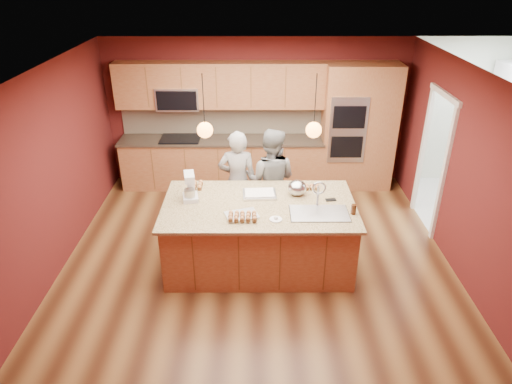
{
  "coord_description": "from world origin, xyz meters",
  "views": [
    {
      "loc": [
        -0.03,
        -5.7,
        3.9
      ],
      "look_at": [
        -0.02,
        -0.1,
        1.02
      ],
      "focal_mm": 32.0,
      "sensor_mm": 36.0,
      "label": 1
    }
  ],
  "objects_px": {
    "mixing_bowl": "(297,188)",
    "island": "(260,234)",
    "person_left": "(238,181)",
    "person_right": "(271,180)",
    "stand_mixer": "(190,188)"
  },
  "relations": [
    {
      "from": "mixing_bowl",
      "to": "island",
      "type": "bearing_deg",
      "value": -151.56
    },
    {
      "from": "person_left",
      "to": "mixing_bowl",
      "type": "xyz_separation_m",
      "value": [
        0.85,
        -0.7,
        0.24
      ]
    },
    {
      "from": "person_left",
      "to": "person_right",
      "type": "height_order",
      "value": "person_right"
    },
    {
      "from": "person_left",
      "to": "island",
      "type": "bearing_deg",
      "value": 110.72
    },
    {
      "from": "island",
      "to": "mixing_bowl",
      "type": "distance_m",
      "value": 0.82
    },
    {
      "from": "mixing_bowl",
      "to": "person_right",
      "type": "bearing_deg",
      "value": 116.1
    },
    {
      "from": "island",
      "to": "person_left",
      "type": "distance_m",
      "value": 1.09
    },
    {
      "from": "person_left",
      "to": "mixing_bowl",
      "type": "height_order",
      "value": "person_left"
    },
    {
      "from": "person_right",
      "to": "mixing_bowl",
      "type": "relative_size",
      "value": 6.41
    },
    {
      "from": "mixing_bowl",
      "to": "person_left",
      "type": "bearing_deg",
      "value": 140.6
    },
    {
      "from": "island",
      "to": "stand_mixer",
      "type": "relative_size",
      "value": 6.79
    },
    {
      "from": "island",
      "to": "stand_mixer",
      "type": "height_order",
      "value": "stand_mixer"
    },
    {
      "from": "person_left",
      "to": "person_right",
      "type": "relative_size",
      "value": 0.98
    },
    {
      "from": "person_right",
      "to": "mixing_bowl",
      "type": "xyz_separation_m",
      "value": [
        0.34,
        -0.7,
        0.22
      ]
    },
    {
      "from": "island",
      "to": "person_right",
      "type": "relative_size",
      "value": 1.55
    }
  ]
}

